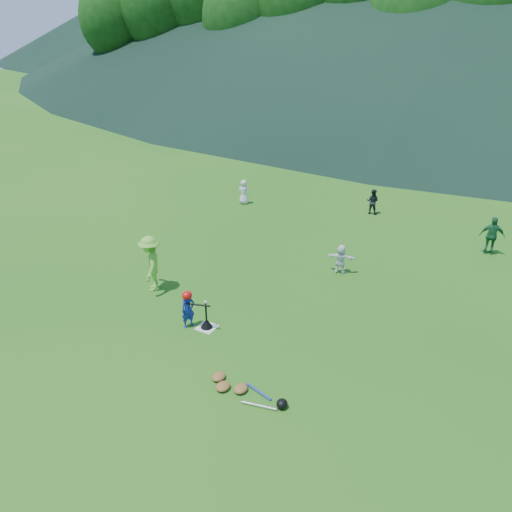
{
  "coord_description": "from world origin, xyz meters",
  "views": [
    {
      "loc": [
        6.02,
        -8.38,
        6.96
      ],
      "look_at": [
        0.0,
        2.5,
        0.9
      ],
      "focal_mm": 35.0,
      "sensor_mm": 36.0,
      "label": 1
    }
  ],
  "objects_px": {
    "home_plate": "(207,327)",
    "batting_tee": "(207,323)",
    "fielder_a": "(244,192)",
    "fielder_c": "(492,236)",
    "batter_child": "(188,310)",
    "equipment_pile": "(240,389)",
    "adult_coach": "(151,264)",
    "fielder_b": "(373,201)",
    "fielder_d": "(341,259)"
  },
  "relations": [
    {
      "from": "adult_coach",
      "to": "fielder_b",
      "type": "height_order",
      "value": "adult_coach"
    },
    {
      "from": "fielder_d",
      "to": "fielder_a",
      "type": "bearing_deg",
      "value": -45.79
    },
    {
      "from": "home_plate",
      "to": "adult_coach",
      "type": "relative_size",
      "value": 0.28
    },
    {
      "from": "adult_coach",
      "to": "fielder_b",
      "type": "bearing_deg",
      "value": 123.6
    },
    {
      "from": "fielder_d",
      "to": "equipment_pile",
      "type": "distance_m",
      "value": 5.93
    },
    {
      "from": "batter_child",
      "to": "adult_coach",
      "type": "xyz_separation_m",
      "value": [
        -1.97,
        1.02,
        0.32
      ]
    },
    {
      "from": "home_plate",
      "to": "equipment_pile",
      "type": "xyz_separation_m",
      "value": [
        1.89,
        -1.58,
        0.06
      ]
    },
    {
      "from": "fielder_a",
      "to": "fielder_b",
      "type": "height_order",
      "value": "fielder_a"
    },
    {
      "from": "home_plate",
      "to": "batter_child",
      "type": "distance_m",
      "value": 0.65
    },
    {
      "from": "batter_child",
      "to": "home_plate",
      "type": "bearing_deg",
      "value": -43.17
    },
    {
      "from": "home_plate",
      "to": "equipment_pile",
      "type": "bearing_deg",
      "value": -39.85
    },
    {
      "from": "fielder_a",
      "to": "fielder_c",
      "type": "bearing_deg",
      "value": 165.88
    },
    {
      "from": "home_plate",
      "to": "equipment_pile",
      "type": "relative_size",
      "value": 0.25
    },
    {
      "from": "home_plate",
      "to": "fielder_a",
      "type": "xyz_separation_m",
      "value": [
        -3.68,
        8.14,
        0.48
      ]
    },
    {
      "from": "fielder_a",
      "to": "fielder_b",
      "type": "bearing_deg",
      "value": -176.35
    },
    {
      "from": "home_plate",
      "to": "batting_tee",
      "type": "distance_m",
      "value": 0.12
    },
    {
      "from": "home_plate",
      "to": "fielder_d",
      "type": "relative_size",
      "value": 0.5
    },
    {
      "from": "batter_child",
      "to": "adult_coach",
      "type": "distance_m",
      "value": 2.24
    },
    {
      "from": "fielder_d",
      "to": "equipment_pile",
      "type": "bearing_deg",
      "value": 79.24
    },
    {
      "from": "fielder_b",
      "to": "equipment_pile",
      "type": "relative_size",
      "value": 0.54
    },
    {
      "from": "fielder_a",
      "to": "fielder_c",
      "type": "height_order",
      "value": "fielder_c"
    },
    {
      "from": "batter_child",
      "to": "equipment_pile",
      "type": "height_order",
      "value": "batter_child"
    },
    {
      "from": "adult_coach",
      "to": "equipment_pile",
      "type": "distance_m",
      "value": 4.99
    },
    {
      "from": "fielder_c",
      "to": "adult_coach",
      "type": "bearing_deg",
      "value": 33.04
    },
    {
      "from": "batting_tee",
      "to": "equipment_pile",
      "type": "bearing_deg",
      "value": -39.85
    },
    {
      "from": "batting_tee",
      "to": "batter_child",
      "type": "bearing_deg",
      "value": -160.58
    },
    {
      "from": "fielder_b",
      "to": "batting_tee",
      "type": "distance_m",
      "value": 9.64
    },
    {
      "from": "batter_child",
      "to": "equipment_pile",
      "type": "xyz_separation_m",
      "value": [
        2.31,
        -1.43,
        -0.41
      ]
    },
    {
      "from": "batter_child",
      "to": "equipment_pile",
      "type": "distance_m",
      "value": 2.75
    },
    {
      "from": "fielder_a",
      "to": "fielder_d",
      "type": "height_order",
      "value": "fielder_a"
    },
    {
      "from": "equipment_pile",
      "to": "home_plate",
      "type": "bearing_deg",
      "value": 140.15
    },
    {
      "from": "fielder_b",
      "to": "fielder_d",
      "type": "relative_size",
      "value": 1.09
    },
    {
      "from": "batting_tee",
      "to": "adult_coach",
      "type": "bearing_deg",
      "value": 159.97
    },
    {
      "from": "fielder_b",
      "to": "fielder_c",
      "type": "xyz_separation_m",
      "value": [
        4.37,
        -1.67,
        0.14
      ]
    },
    {
      "from": "fielder_d",
      "to": "batting_tee",
      "type": "xyz_separation_m",
      "value": [
        -1.84,
        -4.35,
        -0.32
      ]
    },
    {
      "from": "fielder_d",
      "to": "fielder_c",
      "type": "bearing_deg",
      "value": -147.68
    },
    {
      "from": "batting_tee",
      "to": "fielder_b",
      "type": "bearing_deg",
      "value": 82.9
    },
    {
      "from": "batter_child",
      "to": "fielder_c",
      "type": "height_order",
      "value": "fielder_c"
    },
    {
      "from": "fielder_b",
      "to": "batting_tee",
      "type": "xyz_separation_m",
      "value": [
        -1.19,
        -9.56,
        -0.36
      ]
    },
    {
      "from": "fielder_a",
      "to": "fielder_d",
      "type": "xyz_separation_m",
      "value": [
        5.52,
        -3.8,
        -0.04
      ]
    },
    {
      "from": "adult_coach",
      "to": "fielder_c",
      "type": "bearing_deg",
      "value": 97.44
    },
    {
      "from": "batter_child",
      "to": "fielder_d",
      "type": "distance_m",
      "value": 5.03
    },
    {
      "from": "adult_coach",
      "to": "batting_tee",
      "type": "xyz_separation_m",
      "value": [
        2.4,
        -0.87,
        -0.67
      ]
    },
    {
      "from": "batter_child",
      "to": "fielder_c",
      "type": "xyz_separation_m",
      "value": [
        5.99,
        8.04,
        0.15
      ]
    },
    {
      "from": "fielder_a",
      "to": "fielder_c",
      "type": "distance_m",
      "value": 9.25
    },
    {
      "from": "adult_coach",
      "to": "home_plate",
      "type": "bearing_deg",
      "value": 36.01
    },
    {
      "from": "batter_child",
      "to": "equipment_pile",
      "type": "bearing_deg",
      "value": -94.23
    },
    {
      "from": "batter_child",
      "to": "fielder_d",
      "type": "xyz_separation_m",
      "value": [
        2.26,
        4.5,
        -0.03
      ]
    },
    {
      "from": "adult_coach",
      "to": "fielder_b",
      "type": "xyz_separation_m",
      "value": [
        3.59,
        8.69,
        -0.31
      ]
    },
    {
      "from": "batter_child",
      "to": "fielder_b",
      "type": "bearing_deg",
      "value": 17.97
    }
  ]
}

